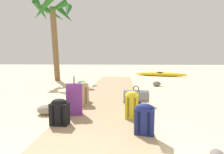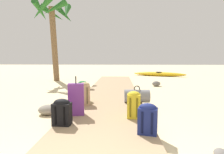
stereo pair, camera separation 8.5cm
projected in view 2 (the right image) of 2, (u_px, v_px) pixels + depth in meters
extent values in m
plane|color=beige|center=(110.00, 100.00, 5.54)|extent=(60.00, 60.00, 0.00)
cube|color=tan|center=(112.00, 92.00, 6.61)|extent=(1.79, 10.83, 0.08)
cube|color=navy|center=(148.00, 121.00, 2.88)|extent=(0.34, 0.26, 0.42)
ellipsoid|color=navy|center=(148.00, 108.00, 2.86)|extent=(0.32, 0.24, 0.15)
cylinder|color=black|center=(142.00, 122.00, 2.81)|extent=(0.04, 0.04, 0.34)
cylinder|color=black|center=(152.00, 123.00, 2.77)|extent=(0.04, 0.04, 0.34)
cube|color=#6B2D84|center=(76.00, 99.00, 3.84)|extent=(0.35, 0.23, 0.67)
cylinder|color=black|center=(76.00, 80.00, 3.80)|extent=(0.02, 0.02, 0.16)
cube|color=black|center=(62.00, 114.00, 3.27)|extent=(0.33, 0.23, 0.40)
ellipsoid|color=black|center=(62.00, 103.00, 3.25)|extent=(0.31, 0.22, 0.16)
cylinder|color=black|center=(55.00, 116.00, 3.17)|extent=(0.04, 0.04, 0.32)
cylinder|color=black|center=(64.00, 116.00, 3.16)|extent=(0.04, 0.04, 0.32)
cube|color=gold|center=(134.00, 106.00, 3.67)|extent=(0.28, 0.24, 0.48)
ellipsoid|color=gold|center=(134.00, 94.00, 3.64)|extent=(0.26, 0.23, 0.13)
cylinder|color=#6D5E11|center=(130.00, 107.00, 3.57)|extent=(0.04, 0.04, 0.38)
cylinder|color=#6D5E11|center=(137.00, 108.00, 3.55)|extent=(0.04, 0.04, 0.38)
cylinder|color=slate|center=(137.00, 96.00, 4.95)|extent=(0.68, 0.36, 0.35)
torus|color=black|center=(137.00, 89.00, 4.92)|extent=(0.16, 0.03, 0.16)
cube|color=#237538|center=(83.00, 92.00, 5.14)|extent=(0.32, 0.28, 0.50)
ellipsoid|color=#237538|center=(83.00, 83.00, 5.12)|extent=(0.30, 0.27, 0.13)
cylinder|color=#113A1C|center=(79.00, 92.00, 5.07)|extent=(0.05, 0.05, 0.40)
cylinder|color=#113A1C|center=(83.00, 93.00, 5.02)|extent=(0.05, 0.05, 0.40)
cube|color=tan|center=(85.00, 95.00, 4.69)|extent=(0.31, 0.28, 0.52)
ellipsoid|color=tan|center=(84.00, 85.00, 4.67)|extent=(0.30, 0.27, 0.14)
cylinder|color=brown|center=(82.00, 96.00, 4.57)|extent=(0.04, 0.04, 0.42)
cylinder|color=brown|center=(87.00, 96.00, 4.58)|extent=(0.04, 0.04, 0.42)
cylinder|color=brown|center=(54.00, 45.00, 9.97)|extent=(0.31, 0.76, 4.01)
cone|color=#236023|center=(67.00, 11.00, 9.87)|extent=(0.59, 1.44, 1.11)
cone|color=#236023|center=(64.00, 14.00, 10.40)|extent=(1.37, 1.05, 1.25)
cone|color=#236023|center=(52.00, 13.00, 10.41)|extent=(1.42, 0.93, 0.99)
cone|color=#236023|center=(41.00, 11.00, 9.85)|extent=(0.45, 1.43, 1.02)
cone|color=#236023|center=(42.00, 8.00, 9.07)|extent=(1.48, 0.85, 1.26)
cone|color=#236023|center=(55.00, 8.00, 9.20)|extent=(1.30, 0.93, 1.01)
ellipsoid|color=gold|center=(159.00, 74.00, 13.04)|extent=(3.70, 1.84, 0.29)
torus|color=black|center=(159.00, 72.00, 13.03)|extent=(0.63, 0.63, 0.05)
ellipsoid|color=slate|center=(156.00, 84.00, 8.33)|extent=(0.37, 0.32, 0.24)
ellipsoid|color=slate|center=(221.00, 154.00, 2.33)|extent=(0.23, 0.26, 0.12)
ellipsoid|color=gray|center=(48.00, 110.00, 4.15)|extent=(0.46, 0.38, 0.22)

